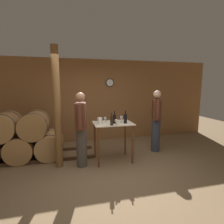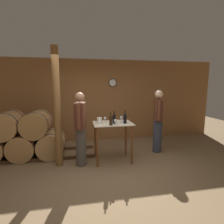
% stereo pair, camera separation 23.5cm
% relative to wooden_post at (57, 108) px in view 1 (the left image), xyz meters
% --- Properties ---
extents(ground_plane, '(14.00, 14.00, 0.00)m').
position_rel_wooden_post_xyz_m(ground_plane, '(1.03, -0.74, -1.35)').
color(ground_plane, brown).
extents(back_wall, '(8.40, 0.08, 2.70)m').
position_rel_wooden_post_xyz_m(back_wall, '(1.03, 1.82, 0.00)').
color(back_wall, brown).
rests_on(back_wall, ground_plane).
extents(barrel_rack, '(3.57, 0.87, 1.22)m').
position_rel_wooden_post_xyz_m(barrel_rack, '(-0.94, 0.64, -0.81)').
color(barrel_rack, '#4C331E').
rests_on(barrel_rack, ground_plane).
extents(tasting_table, '(0.93, 0.67, 0.96)m').
position_rel_wooden_post_xyz_m(tasting_table, '(1.27, 0.02, -0.61)').
color(tasting_table, beige).
rests_on(tasting_table, ground_plane).
extents(wooden_post, '(0.16, 0.16, 2.70)m').
position_rel_wooden_post_xyz_m(wooden_post, '(0.00, 0.00, 0.00)').
color(wooden_post, brown).
rests_on(wooden_post, ground_plane).
extents(wine_bottle_far_left, '(0.07, 0.07, 0.29)m').
position_rel_wooden_post_xyz_m(wine_bottle_far_left, '(1.18, -0.23, -0.28)').
color(wine_bottle_far_left, black).
rests_on(wine_bottle_far_left, tasting_table).
extents(wine_bottle_left, '(0.08, 0.08, 0.30)m').
position_rel_wooden_post_xyz_m(wine_bottle_left, '(1.30, -0.04, -0.28)').
color(wine_bottle_left, black).
rests_on(wine_bottle_left, tasting_table).
extents(wine_bottle_center, '(0.08, 0.08, 0.31)m').
position_rel_wooden_post_xyz_m(wine_bottle_center, '(1.55, -0.10, -0.27)').
color(wine_bottle_center, black).
rests_on(wine_bottle_center, tasting_table).
extents(wine_glass_near_left, '(0.06, 0.06, 0.13)m').
position_rel_wooden_post_xyz_m(wine_glass_near_left, '(1.10, 0.13, -0.30)').
color(wine_glass_near_left, silver).
rests_on(wine_glass_near_left, tasting_table).
extents(wine_glass_near_center, '(0.06, 0.06, 0.12)m').
position_rel_wooden_post_xyz_m(wine_glass_near_center, '(1.29, -0.21, -0.30)').
color(wine_glass_near_center, silver).
rests_on(wine_glass_near_center, tasting_table).
extents(wine_glass_near_right, '(0.06, 0.06, 0.15)m').
position_rel_wooden_post_xyz_m(wine_glass_near_right, '(1.50, 0.07, -0.28)').
color(wine_glass_near_right, silver).
rests_on(wine_glass_near_right, tasting_table).
extents(ice_bucket, '(0.11, 0.11, 0.14)m').
position_rel_wooden_post_xyz_m(ice_bucket, '(0.95, 0.02, -0.32)').
color(ice_bucket, white).
rests_on(ice_bucket, tasting_table).
extents(person_host, '(0.34, 0.56, 1.72)m').
position_rel_wooden_post_xyz_m(person_host, '(2.61, 0.37, -0.44)').
color(person_host, '#333847').
rests_on(person_host, ground_plane).
extents(person_visitor_with_scarf, '(0.29, 0.58, 1.70)m').
position_rel_wooden_post_xyz_m(person_visitor_with_scarf, '(0.51, -0.09, -0.45)').
color(person_visitor_with_scarf, '#4C4742').
rests_on(person_visitor_with_scarf, ground_plane).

